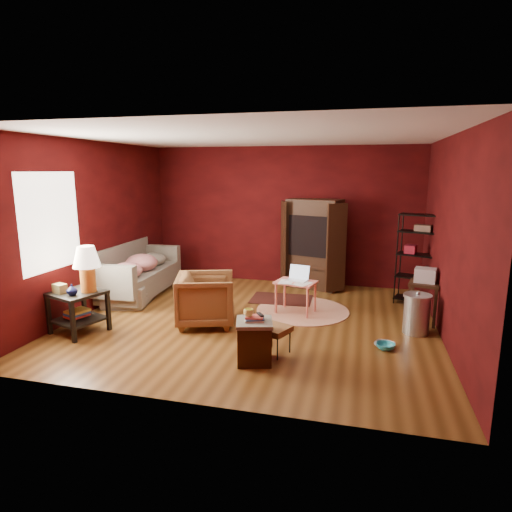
% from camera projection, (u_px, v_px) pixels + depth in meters
% --- Properties ---
extents(room, '(5.54, 5.04, 2.84)m').
position_uv_depth(room, '(250.00, 232.00, 6.43)').
color(room, brown).
rests_on(room, ground).
extents(sofa, '(0.90, 1.96, 0.74)m').
position_uv_depth(sofa, '(138.00, 276.00, 8.01)').
color(sofa, gray).
rests_on(sofa, ground).
extents(armchair, '(1.00, 1.04, 0.86)m').
position_uv_depth(armchair, '(206.00, 297.00, 6.50)').
color(armchair, black).
rests_on(armchair, ground).
extents(pet_bowl_steel, '(0.27, 0.14, 0.27)m').
position_uv_depth(pet_bowl_steel, '(385.00, 338.00, 5.67)').
color(pet_bowl_steel, silver).
rests_on(pet_bowl_steel, ground).
extents(pet_bowl_turquoise, '(0.26, 0.11, 0.25)m').
position_uv_depth(pet_bowl_turquoise, '(386.00, 340.00, 5.62)').
color(pet_bowl_turquoise, '#28ACBE').
rests_on(pet_bowl_turquoise, ground).
extents(vase, '(0.16, 0.16, 0.15)m').
position_uv_depth(vase, '(72.00, 290.00, 5.95)').
color(vase, '#0C123E').
rests_on(vase, side_table).
extents(mug, '(0.12, 0.10, 0.12)m').
position_uv_depth(mug, '(249.00, 312.00, 5.13)').
color(mug, '#F2F176').
rests_on(mug, hamper).
extents(side_table, '(0.81, 0.81, 1.27)m').
position_uv_depth(side_table, '(82.00, 281.00, 6.11)').
color(side_table, black).
rests_on(side_table, ground).
extents(sofa_cushions, '(0.96, 2.16, 0.89)m').
position_uv_depth(sofa_cushions, '(136.00, 273.00, 8.00)').
color(sofa_cushions, gray).
rests_on(sofa_cushions, sofa).
extents(hamper, '(0.53, 0.53, 0.61)m').
position_uv_depth(hamper, '(254.00, 340.00, 5.23)').
color(hamper, '#3D220E').
rests_on(hamper, ground).
extents(footstool, '(0.47, 0.47, 0.36)m').
position_uv_depth(footstool, '(275.00, 330.00, 5.45)').
color(footstool, black).
rests_on(footstool, ground).
extents(rug_round, '(1.86, 1.86, 0.01)m').
position_uv_depth(rug_round, '(303.00, 310.00, 7.19)').
color(rug_round, beige).
rests_on(rug_round, ground).
extents(rug_oriental, '(1.11, 0.76, 0.01)m').
position_uv_depth(rug_oriental, '(281.00, 299.00, 7.79)').
color(rug_oriental, '#511C15').
rests_on(rug_oriental, ground).
extents(laptop_desk, '(0.72, 0.60, 0.78)m').
position_uv_depth(laptop_desk, '(296.00, 285.00, 6.99)').
color(laptop_desk, '#FF8674').
rests_on(laptop_desk, ground).
extents(tv_armoire, '(1.34, 0.97, 1.77)m').
position_uv_depth(tv_armoire, '(314.00, 242.00, 8.48)').
color(tv_armoire, '#341B0F').
rests_on(tv_armoire, ground).
extents(wire_shelving, '(0.84, 0.55, 1.59)m').
position_uv_depth(wire_shelving, '(422.00, 256.00, 7.36)').
color(wire_shelving, black).
rests_on(wire_shelving, ground).
extents(small_stand, '(0.51, 0.51, 0.86)m').
position_uv_depth(small_stand, '(425.00, 282.00, 6.51)').
color(small_stand, '#341B0F').
rests_on(small_stand, ground).
extents(trash_can, '(0.48, 0.48, 0.63)m').
position_uv_depth(trash_can, '(416.00, 314.00, 6.15)').
color(trash_can, silver).
rests_on(trash_can, ground).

